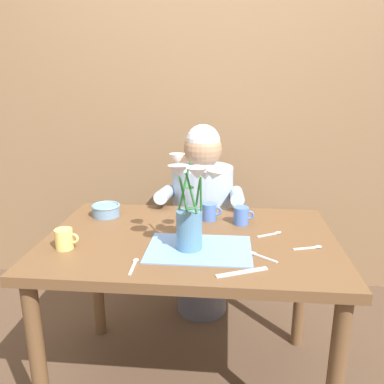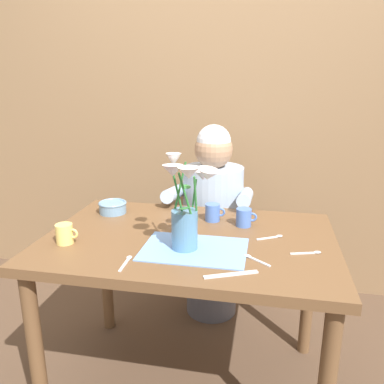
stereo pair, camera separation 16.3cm
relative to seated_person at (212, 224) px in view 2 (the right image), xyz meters
name	(u,v)px [view 2 (the right image)]	position (x,y,z in m)	size (l,w,h in m)	color
ground_plane	(189,383)	(-0.01, -0.62, -0.56)	(6.00, 6.00, 0.00)	#4C3828
wood_panel_backdrop	(222,98)	(-0.01, 0.43, 0.69)	(4.00, 0.10, 2.50)	brown
dining_table	(189,258)	(-0.01, -0.62, 0.08)	(1.20, 0.80, 0.74)	brown
seated_person	(212,224)	(0.00, 0.00, 0.00)	(0.45, 0.47, 1.14)	#4C4C56
striped_placemat	(194,249)	(0.04, -0.74, 0.18)	(0.40, 0.28, 0.01)	#6B93D1
flower_vase	(186,206)	(0.01, -0.75, 0.35)	(0.23, 0.27, 0.37)	teal
ceramic_bowl	(113,207)	(-0.44, -0.39, 0.21)	(0.14, 0.14, 0.06)	#6689A8
dinner_knife	(231,274)	(0.19, -0.91, 0.18)	(0.19, 0.02, 0.01)	silver
coffee_cup	(244,217)	(0.20, -0.45, 0.22)	(0.09, 0.07, 0.08)	#476BB7
tea_cup	(65,234)	(-0.48, -0.78, 0.22)	(0.09, 0.07, 0.08)	#E5C666
ceramic_mug	(213,212)	(0.06, -0.41, 0.22)	(0.09, 0.07, 0.08)	#476BB7
spoon_0	(127,261)	(-0.18, -0.89, 0.18)	(0.02, 0.12, 0.01)	silver
spoon_1	(311,253)	(0.47, -0.69, 0.18)	(0.12, 0.05, 0.01)	silver
spoon_2	(274,237)	(0.34, -0.56, 0.18)	(0.11, 0.07, 0.01)	silver
spoon_3	(253,258)	(0.26, -0.78, 0.18)	(0.10, 0.09, 0.01)	silver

